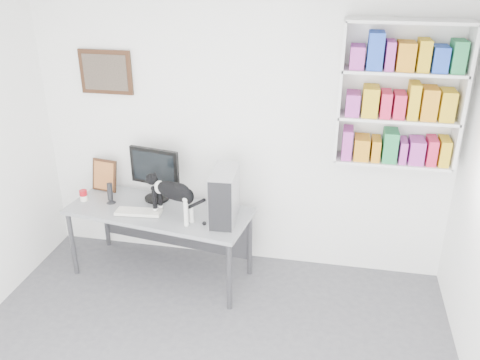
{
  "coord_description": "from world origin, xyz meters",
  "views": [
    {
      "loc": [
        0.89,
        -2.51,
        2.97
      ],
      "look_at": [
        0.09,
        1.53,
        1.09
      ],
      "focal_mm": 38.0,
      "sensor_mm": 36.0,
      "label": 1
    }
  ],
  "objects_px": {
    "desk": "(161,242)",
    "speaker": "(110,193)",
    "keyboard": "(139,212)",
    "pc_tower": "(224,195)",
    "bookshelf": "(400,95)",
    "leaning_print": "(104,175)",
    "cat": "(174,200)",
    "monitor": "(155,174)",
    "soup_can": "(84,195)"
  },
  "relations": [
    {
      "from": "desk",
      "to": "speaker",
      "type": "height_order",
      "value": "speaker"
    },
    {
      "from": "keyboard",
      "to": "pc_tower",
      "type": "xyz_separation_m",
      "value": [
        0.81,
        0.05,
        0.22
      ]
    },
    {
      "from": "pc_tower",
      "to": "desk",
      "type": "bearing_deg",
      "value": 171.71
    },
    {
      "from": "pc_tower",
      "to": "speaker",
      "type": "relative_size",
      "value": 2.24
    },
    {
      "from": "keyboard",
      "to": "bookshelf",
      "type": "bearing_deg",
      "value": 5.91
    },
    {
      "from": "desk",
      "to": "leaning_print",
      "type": "bearing_deg",
      "value": 163.62
    },
    {
      "from": "speaker",
      "to": "cat",
      "type": "height_order",
      "value": "cat"
    },
    {
      "from": "bookshelf",
      "to": "cat",
      "type": "height_order",
      "value": "bookshelf"
    },
    {
      "from": "pc_tower",
      "to": "monitor",
      "type": "bearing_deg",
      "value": 156.9
    },
    {
      "from": "desk",
      "to": "cat",
      "type": "xyz_separation_m",
      "value": [
        0.2,
        -0.14,
        0.55
      ]
    },
    {
      "from": "bookshelf",
      "to": "cat",
      "type": "relative_size",
      "value": 2.01
    },
    {
      "from": "speaker",
      "to": "soup_can",
      "type": "bearing_deg",
      "value": 173.41
    },
    {
      "from": "speaker",
      "to": "keyboard",
      "type": "bearing_deg",
      "value": -31.9
    },
    {
      "from": "bookshelf",
      "to": "monitor",
      "type": "xyz_separation_m",
      "value": [
        -2.18,
        -0.13,
        -0.86
      ]
    },
    {
      "from": "desk",
      "to": "speaker",
      "type": "relative_size",
      "value": 8.13
    },
    {
      "from": "keyboard",
      "to": "speaker",
      "type": "bearing_deg",
      "value": 150.6
    },
    {
      "from": "keyboard",
      "to": "pc_tower",
      "type": "height_order",
      "value": "pc_tower"
    },
    {
      "from": "keyboard",
      "to": "soup_can",
      "type": "relative_size",
      "value": 3.9
    },
    {
      "from": "leaning_print",
      "to": "soup_can",
      "type": "relative_size",
      "value": 3.1
    },
    {
      "from": "soup_can",
      "to": "cat",
      "type": "distance_m",
      "value": 1.01
    },
    {
      "from": "keyboard",
      "to": "soup_can",
      "type": "bearing_deg",
      "value": 161.35
    },
    {
      "from": "speaker",
      "to": "cat",
      "type": "bearing_deg",
      "value": -22.43
    },
    {
      "from": "cat",
      "to": "pc_tower",
      "type": "bearing_deg",
      "value": 34.44
    },
    {
      "from": "keyboard",
      "to": "speaker",
      "type": "distance_m",
      "value": 0.39
    },
    {
      "from": "speaker",
      "to": "cat",
      "type": "xyz_separation_m",
      "value": [
        0.7,
        -0.18,
        0.08
      ]
    },
    {
      "from": "desk",
      "to": "keyboard",
      "type": "height_order",
      "value": "keyboard"
    },
    {
      "from": "bookshelf",
      "to": "monitor",
      "type": "distance_m",
      "value": 2.35
    },
    {
      "from": "bookshelf",
      "to": "speaker",
      "type": "relative_size",
      "value": 5.82
    },
    {
      "from": "bookshelf",
      "to": "keyboard",
      "type": "bearing_deg",
      "value": -168.76
    },
    {
      "from": "desk",
      "to": "soup_can",
      "type": "xyz_separation_m",
      "value": [
        -0.78,
        0.04,
        0.42
      ]
    },
    {
      "from": "speaker",
      "to": "leaning_print",
      "type": "bearing_deg",
      "value": 115.58
    },
    {
      "from": "bookshelf",
      "to": "leaning_print",
      "type": "xyz_separation_m",
      "value": [
        -2.77,
        -0.03,
        -0.96
      ]
    },
    {
      "from": "desk",
      "to": "keyboard",
      "type": "distance_m",
      "value": 0.42
    },
    {
      "from": "leaning_print",
      "to": "soup_can",
      "type": "height_order",
      "value": "leaning_print"
    },
    {
      "from": "leaning_print",
      "to": "keyboard",
      "type": "bearing_deg",
      "value": -29.13
    },
    {
      "from": "soup_can",
      "to": "bookshelf",
      "type": "bearing_deg",
      "value": 5.92
    },
    {
      "from": "keyboard",
      "to": "soup_can",
      "type": "xyz_separation_m",
      "value": [
        -0.63,
        0.15,
        0.04
      ]
    },
    {
      "from": "desk",
      "to": "cat",
      "type": "height_order",
      "value": "cat"
    },
    {
      "from": "bookshelf",
      "to": "leaning_print",
      "type": "distance_m",
      "value": 2.93
    },
    {
      "from": "desk",
      "to": "bookshelf",
      "type": "bearing_deg",
      "value": 17.41
    },
    {
      "from": "pc_tower",
      "to": "bookshelf",
      "type": "bearing_deg",
      "value": 11.81
    },
    {
      "from": "keyboard",
      "to": "pc_tower",
      "type": "distance_m",
      "value": 0.84
    },
    {
      "from": "bookshelf",
      "to": "desk",
      "type": "relative_size",
      "value": 0.72
    },
    {
      "from": "desk",
      "to": "cat",
      "type": "bearing_deg",
      "value": -25.81
    },
    {
      "from": "monitor",
      "to": "keyboard",
      "type": "bearing_deg",
      "value": -91.15
    },
    {
      "from": "monitor",
      "to": "leaning_print",
      "type": "relative_size",
      "value": 1.61
    },
    {
      "from": "desk",
      "to": "soup_can",
      "type": "bearing_deg",
      "value": -174.66
    },
    {
      "from": "bookshelf",
      "to": "keyboard",
      "type": "distance_m",
      "value": 2.55
    },
    {
      "from": "keyboard",
      "to": "soup_can",
      "type": "distance_m",
      "value": 0.64
    },
    {
      "from": "speaker",
      "to": "monitor",
      "type": "bearing_deg",
      "value": 14.02
    }
  ]
}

